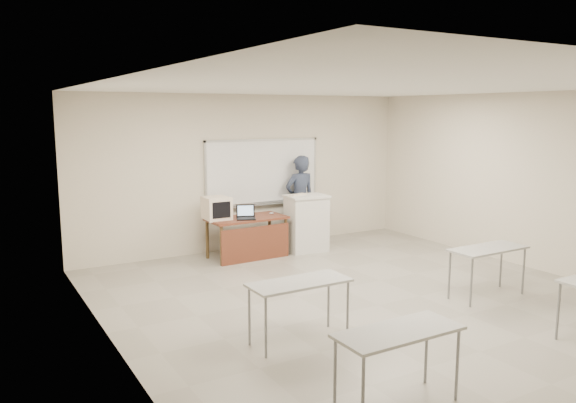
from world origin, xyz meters
TOP-DOWN VIEW (x-y plane):
  - floor at (0.00, 0.00)m, footprint 7.00×8.00m
  - whiteboard at (0.30, 3.97)m, footprint 2.48×0.10m
  - student_desks at (-0.00, -1.35)m, footprint 4.40×2.20m
  - instructor_desk at (-0.40, 3.19)m, footprint 1.44×0.72m
  - podium at (0.80, 3.14)m, footprint 0.77×0.56m
  - crt_monitor at (-0.94, 3.43)m, footprint 0.44×0.49m
  - laptop at (-0.50, 3.18)m, footprint 0.34×0.31m
  - mouse at (0.15, 3.35)m, footprint 0.11×0.09m
  - keyboard at (0.65, 3.22)m, footprint 0.42×0.25m
  - presenter at (1.03, 3.76)m, footprint 0.66×0.44m

SIDE VIEW (x-z plane):
  - floor at x=0.00m, z-range -0.01..0.00m
  - instructor_desk at x=-0.40m, z-range 0.17..0.92m
  - podium at x=0.80m, z-range 0.00..1.09m
  - student_desks at x=0.00m, z-range 0.31..1.04m
  - mouse at x=0.15m, z-range 0.75..0.79m
  - laptop at x=-0.50m, z-range 0.68..0.93m
  - presenter at x=1.03m, z-range 0.00..1.80m
  - crt_monitor at x=-0.94m, z-range 0.74..1.16m
  - keyboard at x=0.65m, z-range 1.09..1.11m
  - whiteboard at x=0.30m, z-range 0.83..2.14m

